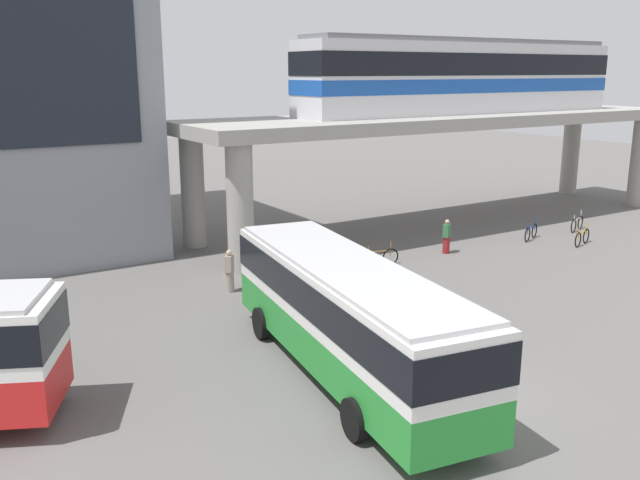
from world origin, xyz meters
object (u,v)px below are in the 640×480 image
at_px(pedestrian_at_kerb, 447,238).
at_px(bicycle_orange, 582,237).
at_px(bus_main, 346,307).
at_px(bicycle_silver, 577,224).
at_px(train, 464,75).
at_px(bicycle_brown, 380,257).
at_px(pedestrian_walking_across, 230,272).
at_px(bicycle_blue, 531,232).

bearing_deg(pedestrian_at_kerb, bicycle_orange, -19.32).
relative_size(bus_main, bicycle_silver, 6.61).
bearing_deg(bicycle_silver, train, 125.91).
bearing_deg(bicycle_brown, bus_main, -131.86).
height_order(train, bicycle_silver, train).
height_order(bus_main, pedestrian_at_kerb, bus_main).
relative_size(bus_main, pedestrian_at_kerb, 7.14).
xyz_separation_m(bicycle_silver, pedestrian_walking_across, (-19.71, 0.38, 0.41)).
xyz_separation_m(bus_main, bicycle_blue, (16.59, 8.00, -1.63)).
height_order(bicycle_silver, pedestrian_at_kerb, pedestrian_at_kerb).
height_order(bicycle_orange, bicycle_silver, same).
distance_m(pedestrian_walking_across, pedestrian_at_kerb, 10.78).
relative_size(bicycle_brown, bicycle_blue, 1.05).
bearing_deg(pedestrian_walking_across, bicycle_silver, -1.10).
distance_m(bicycle_orange, bicycle_blue, 2.39).
distance_m(train, pedestrian_walking_across, 18.17).
bearing_deg(bus_main, pedestrian_walking_across, 86.94).
distance_m(train, bicycle_silver, 9.80).
distance_m(bus_main, bicycle_brown, 11.26).
distance_m(train, bicycle_blue, 9.11).
xyz_separation_m(train, bicycle_orange, (1.34, -7.16, -7.54)).
relative_size(train, bicycle_orange, 11.43).
relative_size(bicycle_orange, pedestrian_at_kerb, 1.09).
bearing_deg(bicycle_orange, bicycle_blue, 121.19).
bearing_deg(pedestrian_walking_across, bicycle_brown, -1.00).
bearing_deg(pedestrian_at_kerb, bicycle_silver, -1.44).
relative_size(bicycle_orange, pedestrian_walking_across, 1.05).
height_order(bicycle_orange, pedestrian_walking_across, pedestrian_walking_across).
xyz_separation_m(bus_main, bicycle_orange, (17.83, 5.95, -1.63)).
distance_m(train, bus_main, 21.88).
xyz_separation_m(bus_main, bicycle_brown, (7.43, 8.30, -1.63)).
bearing_deg(train, bicycle_orange, -79.38).
bearing_deg(bicycle_blue, pedestrian_walking_across, 178.50).
bearing_deg(bicycle_orange, pedestrian_at_kerb, 160.68).
relative_size(bicycle_brown, pedestrian_at_kerb, 1.11).
distance_m(bicycle_blue, bicycle_silver, 3.57).
relative_size(bus_main, pedestrian_walking_across, 6.88).
distance_m(bicycle_brown, pedestrian_walking_across, 7.00).
xyz_separation_m(train, pedestrian_at_kerb, (-5.26, -4.84, -7.16)).
distance_m(bicycle_blue, pedestrian_at_kerb, 5.39).
relative_size(train, bus_main, 1.75).
distance_m(bicycle_blue, pedestrian_walking_across, 16.15).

